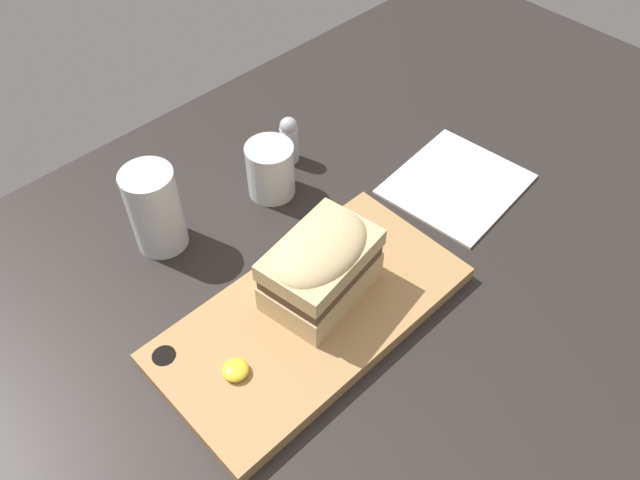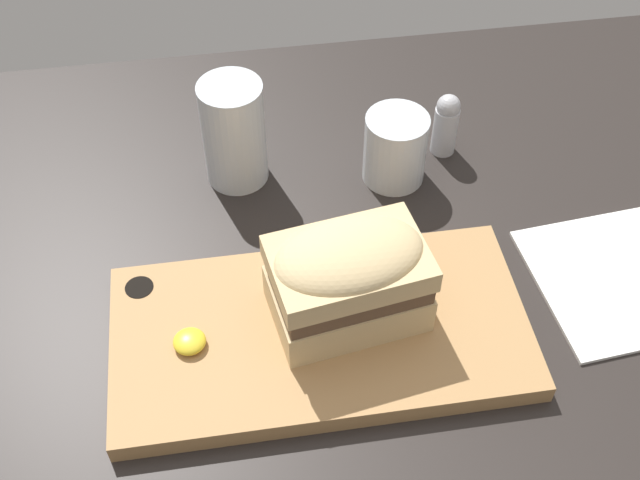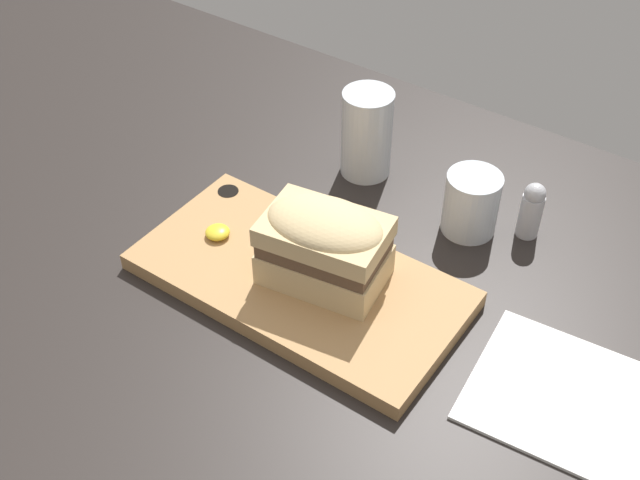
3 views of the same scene
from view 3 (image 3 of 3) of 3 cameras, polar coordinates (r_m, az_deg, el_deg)
name	(u,v)px [view 3 (image 3 of 3)]	position (r cm, az deg, el deg)	size (l,w,h in cm)	color
dining_table	(270,286)	(95.28, -3.59, -3.29)	(178.79, 95.52, 2.00)	#282321
serving_board	(299,279)	(93.03, -1.52, -2.82)	(38.24, 19.38, 2.14)	tan
sandwich	(324,243)	(88.24, 0.32, -0.22)	(14.82, 10.96, 9.71)	#DBBC84
mustard_dollop	(218,232)	(97.34, -7.30, 0.56)	(2.97, 2.97, 1.19)	yellow
water_glass	(367,138)	(107.57, 3.33, 7.22)	(6.83, 6.83, 12.21)	silver
wine_glass	(471,206)	(100.61, 10.67, 2.37)	(6.85, 6.85, 8.10)	silver
napkin	(565,397)	(86.75, 17.04, -10.63)	(20.26, 18.18, 0.40)	white
salt_shaker	(532,209)	(101.21, 14.81, 2.13)	(2.79, 2.79, 7.70)	silver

